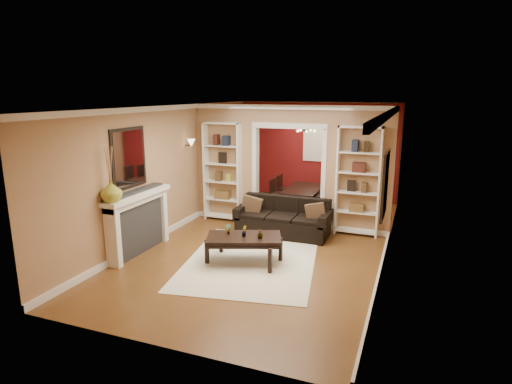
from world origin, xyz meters
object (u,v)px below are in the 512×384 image
at_px(dining_table, 304,198).
at_px(coffee_table, 244,249).
at_px(sofa, 283,217).
at_px(fireplace, 139,223).
at_px(bookshelf_right, 358,182).
at_px(bookshelf_left, 223,172).

bearing_deg(dining_table, coffee_table, 178.71).
xyz_separation_m(sofa, fireplace, (-2.20, -1.95, 0.19)).
relative_size(bookshelf_right, dining_table, 1.47).
xyz_separation_m(coffee_table, dining_table, (0.09, 3.89, 0.03)).
height_order(sofa, bookshelf_right, bookshelf_right).
bearing_deg(fireplace, dining_table, 63.18).
distance_m(coffee_table, bookshelf_left, 2.85).
bearing_deg(bookshelf_right, bookshelf_left, 180.00).
xyz_separation_m(fireplace, dining_table, (2.09, 4.14, -0.31)).
distance_m(sofa, coffee_table, 1.71).
distance_m(bookshelf_left, dining_table, 2.40).
height_order(sofa, dining_table, sofa).
height_order(sofa, coffee_table, sofa).
distance_m(coffee_table, fireplace, 2.05).
height_order(bookshelf_left, fireplace, bookshelf_left).
height_order(bookshelf_right, dining_table, bookshelf_right).
distance_m(fireplace, dining_table, 4.65).
bearing_deg(bookshelf_right, sofa, -158.09).
bearing_deg(coffee_table, dining_table, 68.32).
distance_m(sofa, bookshelf_left, 1.91).
xyz_separation_m(sofa, bookshelf_left, (-1.66, 0.58, 0.76)).
xyz_separation_m(coffee_table, bookshelf_left, (-1.47, 2.28, 0.90)).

